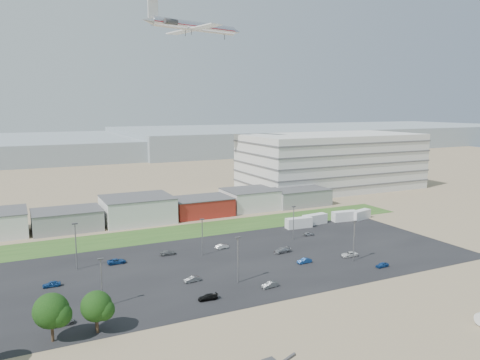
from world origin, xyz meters
TOP-DOWN VIEW (x-y plane):
  - ground at (0.00, 0.00)m, footprint 700.00×700.00m
  - parking_lot at (5.00, 20.00)m, footprint 120.00×50.00m
  - grass_strip at (0.00, 52.00)m, footprint 160.00×16.00m
  - hills_backdrop at (40.00, 315.00)m, footprint 700.00×200.00m
  - building_row at (-17.00, 71.00)m, footprint 170.00×20.00m
  - parking_garage at (90.00, 95.00)m, footprint 80.00×40.00m
  - box_trailer_a at (37.08, 40.51)m, footprint 8.63×3.20m
  - box_trailer_b at (44.23, 42.13)m, footprint 8.74×3.58m
  - box_trailer_c at (55.69, 41.44)m, footprint 8.87×3.58m
  - box_trailer_d at (62.05, 41.03)m, footprint 8.49×4.56m
  - tree_mid at (-37.77, -2.32)m, footprint 6.08×6.08m
  - tree_right at (-30.81, -2.57)m, footprint 5.52×5.52m
  - tree_near at (-30.84, -1.51)m, footprint 4.90×4.90m
  - lightpole_front_l at (-28.25, 7.42)m, footprint 1.13×0.47m
  - lightpole_front_m at (0.10, 7.58)m, footprint 1.18×0.49m
  - lightpole_front_r at (31.65, 7.95)m, footprint 1.18×0.49m
  - lightpole_back_l at (-29.90, 31.36)m, footprint 1.29×0.54m
  - lightpole_back_m at (0.14, 28.38)m, footprint 1.11×0.46m
  - lightpole_back_r at (28.69, 30.50)m, footprint 1.13×0.47m
  - airliner at (28.37, 106.16)m, footprint 54.40×43.25m
  - parked_car_0 at (32.96, 11.02)m, footprint 4.45×2.25m
  - parked_car_1 at (19.94, 11.76)m, footprint 3.72×1.40m
  - parked_car_2 at (34.82, 1.35)m, footprint 3.40×1.47m
  - parked_car_3 at (-9.18, 1.85)m, footprint 4.04×1.90m
  - parked_car_4 at (-8.60, 12.18)m, footprint 3.70×1.60m
  - parked_car_5 at (-36.12, 22.46)m, footprint 3.68×1.57m
  - parked_car_6 at (-7.72, 32.31)m, footprint 4.11×1.70m
  - parked_car_8 at (34.79, 31.62)m, footprint 3.36×1.60m
  - parked_car_9 at (-20.87, 31.27)m, footprint 4.42×2.10m
  - parked_car_10 at (-35.74, 2.98)m, footprint 4.23×1.96m
  - parked_car_11 at (6.94, 31.33)m, footprint 3.63×1.58m
  - parked_car_12 at (19.35, 21.10)m, footprint 4.66×2.20m
  - parked_car_13 at (4.89, 2.06)m, footprint 3.78×1.69m

SIDE VIEW (x-z plane):
  - ground at x=0.00m, z-range 0.00..0.00m
  - parking_lot at x=5.00m, z-range 0.00..0.01m
  - grass_strip at x=0.00m, z-range 0.00..0.02m
  - parked_car_8 at x=34.79m, z-range 0.00..1.11m
  - parked_car_3 at x=-9.18m, z-range 0.00..1.14m
  - parked_car_2 at x=34.82m, z-range 0.00..1.14m
  - parked_car_11 at x=6.94m, z-range 0.00..1.16m
  - parked_car_4 at x=-8.60m, z-range 0.00..1.18m
  - parked_car_6 at x=-7.72m, z-range 0.00..1.19m
  - parked_car_10 at x=-35.74m, z-range 0.00..1.19m
  - parked_car_13 at x=4.89m, z-range 0.00..1.20m
  - parked_car_0 at x=32.96m, z-range 0.00..1.20m
  - parked_car_1 at x=19.94m, z-range 0.00..1.21m
  - parked_car_9 at x=-20.87m, z-range 0.00..1.22m
  - parked_car_5 at x=-36.12m, z-range 0.00..1.24m
  - parked_car_12 at x=19.35m, z-range 0.00..1.31m
  - box_trailer_d at x=62.05m, z-range 0.00..3.04m
  - box_trailer_a at x=37.08m, z-range 0.00..3.18m
  - box_trailer_b at x=44.23m, z-range 0.00..3.19m
  - box_trailer_c at x=55.69m, z-range 0.00..3.24m
  - tree_near at x=-30.84m, z-range 0.00..7.35m
  - building_row at x=-17.00m, z-range 0.00..8.00m
  - tree_right at x=-30.81m, z-range 0.00..8.27m
  - hills_backdrop at x=40.00m, z-range 0.00..9.00m
  - tree_mid at x=-37.77m, z-range 0.00..9.12m
  - lightpole_back_m at x=0.14m, z-range 0.00..9.43m
  - lightpole_front_l at x=-28.25m, z-range 0.00..9.56m
  - lightpole_back_r at x=28.69m, z-range 0.00..9.58m
  - lightpole_front_r at x=31.65m, z-range 0.00..10.06m
  - lightpole_front_m at x=0.10m, z-range 0.00..10.07m
  - lightpole_back_l at x=-29.90m, z-range 0.00..10.99m
  - parking_garage at x=90.00m, z-range 0.00..25.00m
  - airliner at x=28.37m, z-range 62.46..76.63m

